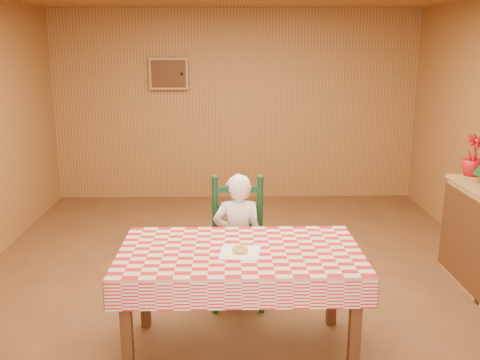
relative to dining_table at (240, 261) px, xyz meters
name	(u,v)px	position (x,y,z in m)	size (l,w,h in m)	color
ground	(241,288)	(0.03, 1.02, -0.69)	(6.00, 6.00, 0.00)	brown
cabin_walls	(239,78)	(0.03, 1.56, 1.14)	(5.10, 6.05, 2.65)	#A6713C
dining_table	(240,261)	(0.00, 0.00, 0.00)	(1.66, 0.96, 0.77)	#512C15
ladder_chair	(238,245)	(0.00, 0.79, -0.18)	(0.44, 0.40, 1.08)	black
seated_child	(238,240)	(0.00, 0.73, -0.13)	(0.41, 0.27, 1.12)	silver
napkin	(240,252)	(0.00, -0.05, 0.08)	(0.26, 0.26, 0.00)	white
donut	(240,249)	(0.00, -0.05, 0.10)	(0.11, 0.11, 0.04)	#D99B4D
flower_arrangement	(474,155)	(2.21, 1.43, 0.43)	(0.22, 0.22, 0.38)	#B31016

